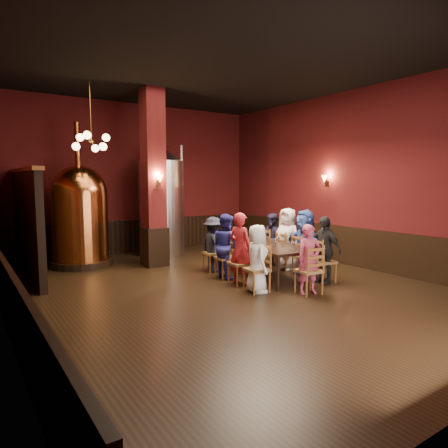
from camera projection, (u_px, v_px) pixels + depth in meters
room at (225, 178)px, 8.01m from camera, size 10.00×10.02×4.50m
wainscot_right at (350, 246)px, 10.40m from camera, size 0.08×9.90×1.00m
wainscot_back at (135, 236)px, 12.29m from camera, size 7.90×0.08×1.00m
wainscot_left at (7, 295)px, 6.01m from camera, size 0.08×9.90×1.00m
column at (153, 179)px, 10.15m from camera, size 0.58×0.58×4.50m
partition at (28, 225)px, 8.99m from camera, size 0.22×3.50×2.40m
pendant_cluster at (91, 142)px, 9.31m from camera, size 0.90×0.90×1.70m
sconce_wall at (327, 181)px, 10.84m from camera, size 0.20×0.20×0.36m
sconce_column at (158, 181)px, 9.91m from camera, size 0.20×0.20×0.36m
dining_table at (266, 247)px, 9.13m from camera, size 1.28×2.50×0.75m
chair_0 at (257, 269)px, 7.89m from camera, size 0.51×0.51×0.92m
person_0 at (257, 259)px, 7.86m from camera, size 0.62×0.76×1.35m
chair_1 at (240, 263)px, 8.48m from camera, size 0.51×0.51×0.92m
person_1 at (240, 249)px, 8.44m from camera, size 0.50×0.64×1.54m
chair_2 at (226, 258)px, 9.06m from camera, size 0.51×0.51×0.92m
person_2 at (226, 246)px, 9.03m from camera, size 0.35×0.71×1.46m
chair_3 at (213, 253)px, 9.66m from camera, size 0.51×0.51×0.92m
person_3 at (213, 244)px, 9.63m from camera, size 0.51×0.87×1.34m
chair_4 at (324, 261)px, 8.65m from camera, size 0.51×0.51×0.92m
person_4 at (324, 249)px, 8.62m from camera, size 0.39×0.86×1.45m
chair_5 at (304, 256)px, 9.25m from camera, size 0.51×0.51×0.92m
person_5 at (304, 243)px, 9.21m from camera, size 0.76×1.50×1.55m
chair_6 at (287, 252)px, 9.83m from camera, size 0.51×0.51×0.92m
person_6 at (287, 239)px, 9.80m from camera, size 0.57×0.80×1.54m
chair_7 at (272, 247)px, 10.42m from camera, size 0.51×0.51×0.92m
person_7 at (272, 239)px, 10.40m from camera, size 0.40×0.70×1.36m
chair_8 at (309, 270)px, 7.78m from camera, size 0.51×0.51×0.92m
person_8 at (309, 259)px, 7.76m from camera, size 0.57×0.46×1.36m
copper_kettle at (80, 215)px, 10.23m from camera, size 1.80×1.80×3.66m
steel_vessel at (162, 201)px, 11.74m from camera, size 1.65×1.65×3.21m
rose_vase at (243, 232)px, 9.64m from camera, size 0.20×0.20×0.35m
wine_glass_0 at (248, 240)px, 9.15m from camera, size 0.07×0.07×0.17m
wine_glass_1 at (276, 243)px, 8.81m from camera, size 0.07×0.07×0.17m
wine_glass_2 at (262, 237)px, 9.72m from camera, size 0.07×0.07×0.17m
wine_glass_3 at (282, 243)px, 8.79m from camera, size 0.07×0.07×0.17m
wine_glass_4 at (291, 246)px, 8.33m from camera, size 0.07×0.07×0.17m
wine_glass_5 at (255, 238)px, 9.50m from camera, size 0.07×0.07×0.17m
wine_glass_6 at (255, 236)px, 9.89m from camera, size 0.07×0.07×0.17m
wine_glass_7 at (294, 246)px, 8.42m from camera, size 0.07×0.07×0.17m
wine_glass_8 at (252, 242)px, 8.99m from camera, size 0.07×0.07×0.17m
wine_glass_9 at (265, 239)px, 9.37m from camera, size 0.07×0.07×0.17m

